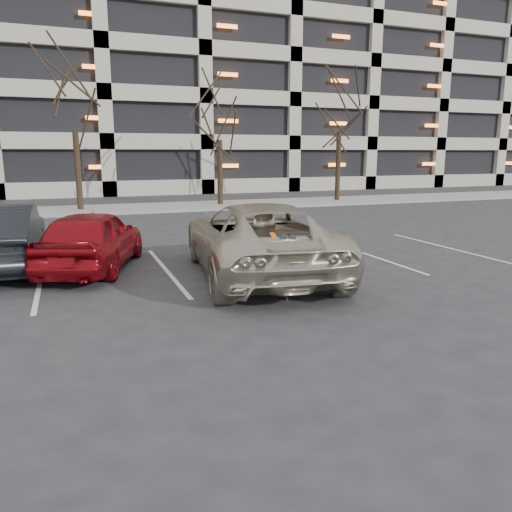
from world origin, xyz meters
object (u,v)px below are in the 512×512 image
tree_d (341,89)px  parking_meter (287,251)px  tree_b (72,81)px  car_dark (0,237)px  tree_c (219,98)px  suv_silver (258,239)px  car_red (92,239)px

tree_d → parking_meter: bearing=-122.2°
tree_b → car_dark: tree_b is taller
tree_d → car_dark: tree_d is taller
tree_b → tree_d: 14.00m
parking_meter → car_dark: (-5.40, 4.79, -0.17)m
car_dark → tree_b: bearing=-98.2°
tree_b → tree_d: (14.00, 0.00, 0.26)m
tree_c → tree_d: size_ratio=0.88×
parking_meter → tree_d: bearing=73.4°
parking_meter → car_dark: car_dark is taller
parking_meter → suv_silver: (0.22, 2.13, -0.12)m
tree_c → suv_silver: bearing=-103.2°
tree_d → suv_silver: bearing=-125.2°
tree_d → car_red: 19.86m
tree_c → car_dark: 15.91m
tree_d → suv_silver: 18.94m
tree_b → tree_c: tree_b is taller
tree_c → car_red: size_ratio=1.76×
tree_d → suv_silver: (-10.47, -14.84, -5.40)m
tree_d → car_red: (-14.03, -12.94, -5.50)m
tree_b → car_dark: 13.40m
suv_silver → tree_d: bearing=-118.0°
tree_b → car_red: size_ratio=1.91×
tree_c → suv_silver: (-3.47, -14.84, -4.67)m
car_red → tree_c: bearing=-99.2°
car_dark → tree_c: bearing=-125.2°
tree_c → parking_meter: size_ratio=6.11×
tree_d → car_dark: 20.90m
suv_silver → car_dark: suv_silver is taller
tree_b → suv_silver: size_ratio=1.30×
car_red → car_dark: size_ratio=0.90×
parking_meter → car_dark: 7.22m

